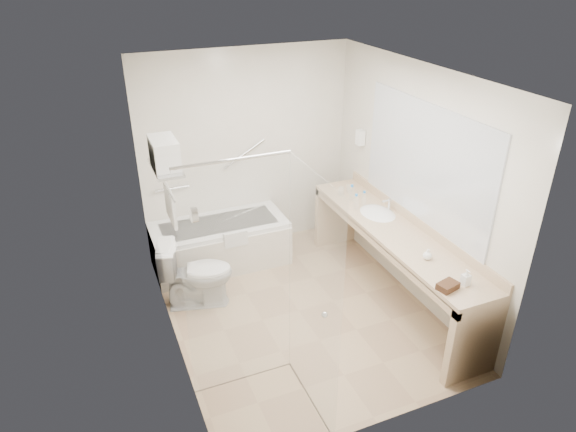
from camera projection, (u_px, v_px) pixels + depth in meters
name	position (u px, v px, depth m)	size (l,w,h in m)	color
floor	(299.00, 310.00, 5.50)	(3.20, 3.20, 0.00)	tan
ceiling	(302.00, 74.00, 4.35)	(2.60, 3.20, 0.10)	silver
wall_back	(247.00, 153.00, 6.24)	(2.60, 0.10, 2.50)	beige
wall_front	(392.00, 299.00, 3.62)	(2.60, 0.10, 2.50)	beige
wall_left	(164.00, 231.00, 4.48)	(0.10, 3.20, 2.50)	beige
wall_right	(413.00, 185.00, 5.37)	(0.10, 3.20, 2.50)	beige
bathtub	(220.00, 243.00, 6.22)	(1.60, 0.73, 0.59)	white
grab_bar_short	(172.00, 189.00, 6.02)	(0.03, 0.03, 0.40)	silver
grab_bar_long	(244.00, 154.00, 6.19)	(0.03, 0.03, 0.60)	silver
shower_enclosure	(274.00, 289.00, 4.04)	(0.96, 0.91, 2.11)	silver
towel_shelf	(165.00, 162.00, 4.58)	(0.24, 0.55, 0.81)	silver
vanity_counter	(393.00, 247.00, 5.43)	(0.55, 2.70, 0.95)	tan
sink	(377.00, 215.00, 5.69)	(0.40, 0.52, 0.14)	white
faucet	(389.00, 204.00, 5.69)	(0.03, 0.03, 0.14)	silver
mirror	(425.00, 163.00, 5.11)	(0.02, 2.00, 1.20)	silver
hairdryer_unit	(360.00, 137.00, 6.12)	(0.08, 0.10, 0.18)	white
toilet	(197.00, 274.00, 5.46)	(0.43, 0.77, 0.75)	white
amenity_basket	(448.00, 286.00, 4.39)	(0.18, 0.12, 0.06)	#422717
soap_bottle_a	(465.00, 281.00, 4.44)	(0.07, 0.15, 0.07)	white
soap_bottle_b	(427.00, 255.00, 4.81)	(0.08, 0.11, 0.08)	white
water_bottle_left	(356.00, 202.00, 5.73)	(0.06, 0.06, 0.19)	silver
water_bottle_mid	(364.00, 199.00, 5.81)	(0.05, 0.05, 0.18)	silver
water_bottle_right	(352.00, 193.00, 5.93)	(0.06, 0.06, 0.19)	silver
drinking_glass_near	(349.00, 189.00, 6.15)	(0.07, 0.07, 0.09)	silver
drinking_glass_far	(341.00, 191.00, 6.08)	(0.07, 0.07, 0.09)	silver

